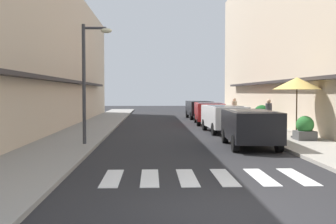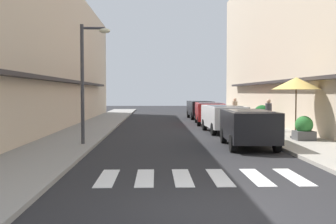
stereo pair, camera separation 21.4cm
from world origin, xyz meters
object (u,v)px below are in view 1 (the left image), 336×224
Objects in this scene: parked_car_far at (209,111)px; pedestrian_walking_near at (269,114)px; parked_car_distant at (199,108)px; planter_far at (262,116)px; pedestrian_walking_far at (234,110)px; parked_car_mid at (224,116)px; parked_car_near at (250,124)px; cafe_umbrella at (297,84)px; planter_midblock at (305,129)px; street_lamp at (89,70)px.

pedestrian_walking_near reaches higher than parked_car_far.
parked_car_distant reaches higher than planter_far.
parked_car_mid is at bearing 72.03° from pedestrian_walking_far.
parked_car_far is (-0.00, 11.77, 0.00)m from parked_car_near.
parked_car_mid is 1.60× the size of cafe_umbrella.
planter_far is at bearing 44.40° from parked_car_mid.
parked_car_mid reaches higher than planter_midblock.
planter_midblock is 0.81× the size of planter_far.
cafe_umbrella is at bearing -90.99° from planter_far.
planter_far is at bearing 111.23° from pedestrian_walking_far.
cafe_umbrella is at bearing 69.51° from pedestrian_walking_near.
pedestrian_walking_far is at bearing 96.03° from planter_midblock.
parked_car_mid is 5.29m from planter_midblock.
pedestrian_walking_near is at bearing 95.31° from planter_midblock.
street_lamp is 2.80× the size of pedestrian_walking_near.
parked_car_distant is at bearing -105.74° from pedestrian_walking_near.
parked_car_mid is 2.37m from pedestrian_walking_near.
cafe_umbrella reaches higher than parked_car_far.
pedestrian_walking_near reaches higher than parked_car_mid.
street_lamp is (-6.36, -17.30, 2.14)m from parked_car_distant.
planter_midblock is 0.62× the size of pedestrian_walking_far.
planter_far is at bearing -125.31° from pedestrian_walking_near.
planter_midblock is (0.04, -0.96, -1.96)m from cafe_umbrella.
pedestrian_walking_near is (-0.46, -3.07, 0.29)m from planter_far.
parked_car_far is 13.14m from street_lamp.
parked_car_mid is 0.97× the size of parked_car_far.
parked_car_near is 9.17m from planter_far.
parked_car_distant is 6.49m from pedestrian_walking_far.
street_lamp is at bearing -167.89° from cafe_umbrella.
parked_car_mid is 2.58× the size of pedestrian_walking_near.
parked_car_near is at bearing -90.00° from parked_car_distant.
planter_far is (2.82, 8.73, -0.20)m from parked_car_near.
parked_car_distant is at bearing 90.00° from parked_car_near.
parked_car_far is at bearing 90.00° from parked_car_near.
street_lamp is at bearing -119.39° from parked_car_far.
parked_car_far is 1.65× the size of cafe_umbrella.
parked_car_near is 6.13m from pedestrian_walking_near.
pedestrian_walking_near reaches higher than parked_car_distant.
cafe_umbrella is 2.63× the size of planter_midblock.
parked_car_mid is 3.95m from planter_far.
parked_car_near reaches higher than planter_midblock.
pedestrian_walking_near is (2.35, 5.66, 0.09)m from parked_car_near.
pedestrian_walking_near is (2.35, -0.31, 0.09)m from parked_car_mid.
street_lamp reaches higher than parked_car_mid.
planter_far is at bearing 89.01° from cafe_umbrella.
parked_car_mid is 5.78m from pedestrian_walking_far.
planter_midblock is 0.61× the size of pedestrian_walking_near.
planter_midblock is at bearing 6.18° from street_lamp.
parked_car_mid reaches higher than planter_far.
pedestrian_walking_far is at bearing -9.13° from parked_car_far.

